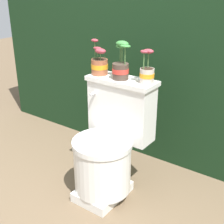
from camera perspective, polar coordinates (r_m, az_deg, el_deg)
ground_plane at (r=2.31m, az=-2.98°, el=-14.98°), size 12.00×12.00×0.00m
hedge_backdrop at (r=2.75m, az=10.16°, el=9.97°), size 3.35×0.63×1.63m
toilet at (r=2.16m, az=-0.51°, el=-6.31°), size 0.48×0.52×0.81m
potted_plant_left at (r=2.17m, az=-2.31°, el=8.73°), size 0.13×0.12×0.24m
potted_plant_midleft at (r=2.06m, az=1.62°, el=8.40°), size 0.13×0.11×0.25m
potted_plant_middle at (r=1.99m, az=6.41°, el=7.18°), size 0.09×0.09×0.22m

